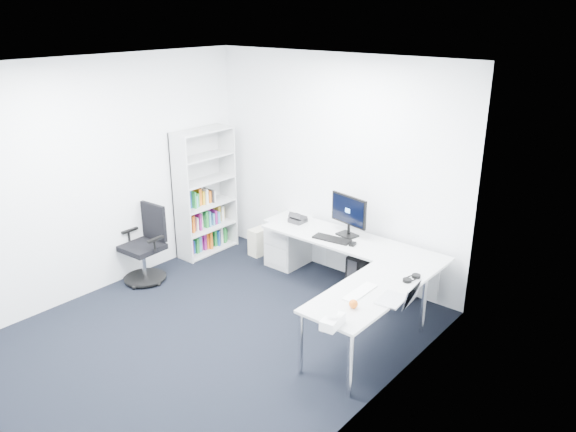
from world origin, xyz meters
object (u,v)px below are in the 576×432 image
Objects in this scene: l_desk at (335,275)px; task_chair at (142,245)px; bookshelf at (205,192)px; laptop at (392,290)px; monitor at (348,215)px.

task_chair reaches higher than l_desk.
bookshelf is 3.32m from laptop.
task_chair is (-2.10, -1.07, 0.15)m from l_desk.
monitor is 1.58m from laptop.
monitor is at bearing 33.76° from task_chair.
l_desk is at bearing 24.08° from task_chair.
laptop reaches higher than l_desk.
task_chair is at bearing -178.10° from laptop.
l_desk is at bearing 143.31° from laptop.
laptop is (3.16, 0.44, 0.29)m from task_chair.
bookshelf is 1.79× the size of task_chair.
laptop is (1.19, -1.04, -0.14)m from monitor.
task_chair is at bearing -152.94° from l_desk.
l_desk is at bearing -1.32° from bookshelf.
bookshelf is at bearing 162.12° from laptop.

